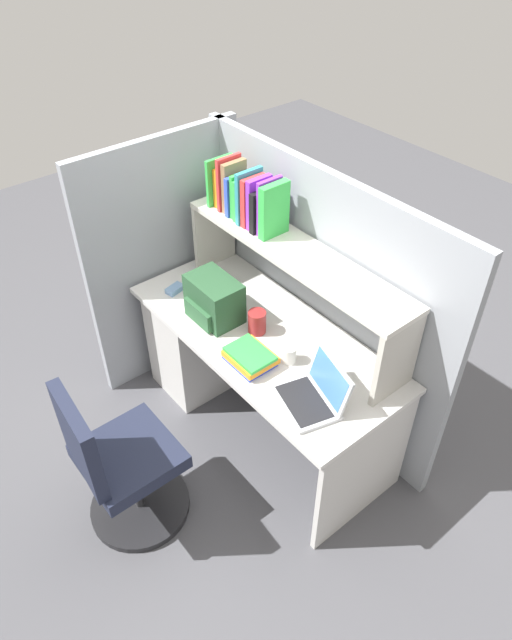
{
  "coord_description": "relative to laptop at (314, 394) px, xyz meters",
  "views": [
    {
      "loc": [
        1.74,
        -1.47,
        2.75
      ],
      "look_at": [
        0.0,
        -0.05,
        0.85
      ],
      "focal_mm": 32.3,
      "sensor_mm": 36.0,
      "label": 1
    }
  ],
  "objects": [
    {
      "name": "reference_books_on_shelf",
      "position": [
        -0.89,
        0.32,
        0.53
      ],
      "size": [
        0.48,
        0.18,
        0.3
      ],
      "color": "green",
      "rests_on": "overhead_hutch"
    },
    {
      "name": "ground_plane",
      "position": [
        -0.51,
        0.12,
        -0.78
      ],
      "size": [
        8.0,
        8.0,
        0.0
      ],
      "primitive_type": "plane",
      "color": "#4C4C51"
    },
    {
      "name": "desk_book_stack",
      "position": [
        -0.39,
        -0.07,
        -0.01
      ],
      "size": [
        0.24,
        0.2,
        0.07
      ],
      "color": "blue",
      "rests_on": "desk"
    },
    {
      "name": "snack_canister",
      "position": [
        -0.55,
        0.11,
        0.01
      ],
      "size": [
        0.1,
        0.1,
        0.13
      ],
      "primitive_type": "cylinder",
      "color": "maroon",
      "rests_on": "desk"
    },
    {
      "name": "desk",
      "position": [
        -0.9,
        0.12,
        -0.38
      ],
      "size": [
        1.6,
        0.7,
        0.73
      ],
      "color": "silver",
      "rests_on": "ground_plane"
    },
    {
      "name": "cubicle_partition_rear",
      "position": [
        -0.51,
        0.5,
        -0.01
      ],
      "size": [
        1.84,
        0.05,
        1.55
      ],
      "primitive_type": "cube",
      "color": "gray",
      "rests_on": "ground_plane"
    },
    {
      "name": "backpack",
      "position": [
        -0.79,
        0.0,
        0.07
      ],
      "size": [
        0.3,
        0.22,
        0.24
      ],
      "color": "#264C2D",
      "rests_on": "desk"
    },
    {
      "name": "computer_mouse",
      "position": [
        -1.12,
        -0.04,
        -0.03
      ],
      "size": [
        0.08,
        0.11,
        0.03
      ],
      "primitive_type": "cube",
      "rotation": [
        0.0,
        0.0,
        0.22
      ],
      "color": "#7299C6",
      "rests_on": "desk"
    },
    {
      "name": "office_chair",
      "position": [
        -0.48,
        -0.81,
        -0.39
      ],
      "size": [
        0.52,
        0.52,
        0.93
      ],
      "rotation": [
        0.0,
        0.0,
        3.06
      ],
      "color": "black",
      "rests_on": "ground_plane"
    },
    {
      "name": "overhead_hutch",
      "position": [
        -0.51,
        0.32,
        0.3
      ],
      "size": [
        1.44,
        0.28,
        0.45
      ],
      "color": "#BCB7AC",
      "rests_on": "desk"
    },
    {
      "name": "cubicle_partition_left",
      "position": [
        -1.36,
        0.07,
        -0.01
      ],
      "size": [
        0.05,
        1.06,
        1.55
      ],
      "primitive_type": "cube",
      "color": "gray",
      "rests_on": "ground_plane"
    },
    {
      "name": "paper_cup",
      "position": [
        -0.27,
        0.09,
        -0.0
      ],
      "size": [
        0.08,
        0.08,
        0.09
      ],
      "primitive_type": "cylinder",
      "color": "white",
      "rests_on": "desk"
    },
    {
      "name": "laptop",
      "position": [
        0.0,
        0.0,
        0.0
      ],
      "size": [
        0.37,
        0.33,
        0.22
      ],
      "color": "#B7BABF",
      "rests_on": "desk"
    }
  ]
}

